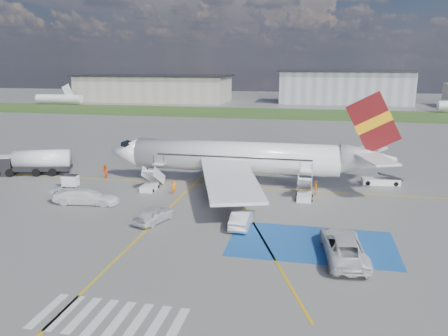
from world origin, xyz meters
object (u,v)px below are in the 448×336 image
at_px(fuel_tanker, 33,164).
at_px(car_silver_a, 154,215).
at_px(airliner, 247,157).
at_px(gpu_cart, 70,181).
at_px(van_white_b, 86,194).
at_px(van_white_a, 343,242).
at_px(belt_loader, 381,181).
at_px(car_silver_b, 242,218).

xyz_separation_m(fuel_tanker, car_silver_a, (23.05, -14.32, -0.65)).
height_order(airliner, gpu_cart, airliner).
height_order(car_silver_a, van_white_b, van_white_b).
bearing_deg(van_white_a, airliner, -67.40).
bearing_deg(car_silver_a, fuel_tanker, -13.35).
distance_m(fuel_tanker, van_white_b, 17.19).
distance_m(fuel_tanker, belt_loader, 46.65).
bearing_deg(belt_loader, airliner, -175.44).
bearing_deg(belt_loader, van_white_b, -160.79).
xyz_separation_m(gpu_cart, car_silver_b, (23.15, -8.99, 0.10)).
bearing_deg(car_silver_b, belt_loader, -128.18).
distance_m(gpu_cart, car_silver_b, 24.83).
xyz_separation_m(car_silver_a, van_white_b, (-9.38, 3.91, 0.29)).
xyz_separation_m(airliner, fuel_tanker, (-29.56, -1.60, -1.95)).
bearing_deg(gpu_cart, van_white_a, -26.68).
relative_size(car_silver_a, van_white_b, 0.84).
relative_size(gpu_cart, van_white_b, 0.35).
relative_size(belt_loader, van_white_a, 0.77).
distance_m(fuel_tanker, van_white_a, 44.55).
xyz_separation_m(airliner, car_silver_a, (-6.51, -15.92, -2.60)).
height_order(fuel_tanker, van_white_a, fuel_tanker).
bearing_deg(fuel_tanker, airliner, -12.65).
bearing_deg(airliner, van_white_b, -142.91).
height_order(van_white_a, van_white_b, van_white_a).
distance_m(car_silver_a, car_silver_b, 8.50).
distance_m(airliner, car_silver_b, 15.63).
relative_size(fuel_tanker, van_white_a, 1.60).
height_order(gpu_cart, belt_loader, gpu_cart).
bearing_deg(airliner, fuel_tanker, -176.90).
distance_m(gpu_cart, belt_loader, 39.14).
distance_m(belt_loader, car_silver_b, 23.53).
bearing_deg(van_white_b, car_silver_a, -117.44).
xyz_separation_m(belt_loader, car_silver_a, (-23.36, -18.86, 0.43)).
xyz_separation_m(car_silver_a, van_white_a, (17.46, -4.21, 0.42)).
xyz_separation_m(car_silver_a, car_silver_b, (8.48, 0.63, 0.01)).
distance_m(airliner, gpu_cart, 22.26).
relative_size(car_silver_a, van_white_a, 0.72).
bearing_deg(airliner, car_silver_b, -82.67).
xyz_separation_m(fuel_tanker, belt_loader, (46.41, 4.53, -1.08)).
xyz_separation_m(gpu_cart, car_silver_a, (14.67, -9.63, 0.09)).
height_order(airliner, fuel_tanker, airliner).
bearing_deg(van_white_b, airliner, -57.71).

